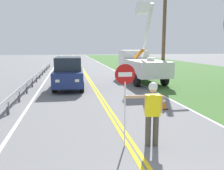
# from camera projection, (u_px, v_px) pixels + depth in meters

# --- Properties ---
(grass_verge_right) EXTENTS (16.00, 110.00, 0.01)m
(grass_verge_right) POSITION_uv_depth(u_px,v_px,m) (199.00, 74.00, 24.53)
(grass_verge_right) COLOR #3D662D
(grass_verge_right) RESTS_ON ground
(centerline_yellow_left) EXTENTS (0.11, 110.00, 0.01)m
(centerline_yellow_left) POSITION_uv_depth(u_px,v_px,m) (86.00, 76.00, 22.44)
(centerline_yellow_left) COLOR yellow
(centerline_yellow_left) RESTS_ON ground
(centerline_yellow_right) EXTENTS (0.11, 110.00, 0.01)m
(centerline_yellow_right) POSITION_uv_depth(u_px,v_px,m) (88.00, 76.00, 22.47)
(centerline_yellow_right) COLOR yellow
(centerline_yellow_right) RESTS_ON ground
(edge_line_right) EXTENTS (0.12, 110.00, 0.01)m
(edge_line_right) POSITION_uv_depth(u_px,v_px,m) (124.00, 75.00, 23.10)
(edge_line_right) COLOR silver
(edge_line_right) RESTS_ON ground
(edge_line_left) EXTENTS (0.12, 110.00, 0.01)m
(edge_line_left) POSITION_uv_depth(u_px,v_px,m) (48.00, 77.00, 21.81)
(edge_line_left) COLOR silver
(edge_line_left) RESTS_ON ground
(flagger_worker) EXTENTS (1.08, 0.27, 1.83)m
(flagger_worker) POSITION_uv_depth(u_px,v_px,m) (152.00, 110.00, 6.58)
(flagger_worker) COLOR #474238
(flagger_worker) RESTS_ON ground
(stop_sign_paddle) EXTENTS (0.56, 0.04, 2.33)m
(stop_sign_paddle) POSITION_uv_depth(u_px,v_px,m) (125.00, 87.00, 6.40)
(stop_sign_paddle) COLOR silver
(stop_sign_paddle) RESTS_ON ground
(utility_bucket_truck) EXTENTS (2.67, 6.85, 6.08)m
(utility_bucket_truck) POSITION_uv_depth(u_px,v_px,m) (140.00, 63.00, 19.02)
(utility_bucket_truck) COLOR silver
(utility_bucket_truck) RESTS_ON ground
(oncoming_suv_nearest) EXTENTS (2.06, 4.67, 2.10)m
(oncoming_suv_nearest) POSITION_uv_depth(u_px,v_px,m) (69.00, 73.00, 15.70)
(oncoming_suv_nearest) COLOR navy
(oncoming_suv_nearest) RESTS_ON ground
(utility_pole_near) EXTENTS (1.80, 0.28, 8.57)m
(utility_pole_near) POSITION_uv_depth(u_px,v_px,m) (164.00, 25.00, 18.99)
(utility_pole_near) COLOR brown
(utility_pole_near) RESTS_ON ground
(traffic_cone_lead) EXTENTS (0.40, 0.40, 0.70)m
(traffic_cone_lead) POSITION_uv_depth(u_px,v_px,m) (163.00, 102.00, 10.63)
(traffic_cone_lead) COLOR orange
(traffic_cone_lead) RESTS_ON ground
(guardrail_left_shoulder) EXTENTS (0.10, 32.00, 0.71)m
(guardrail_left_shoulder) POSITION_uv_depth(u_px,v_px,m) (34.00, 78.00, 17.46)
(guardrail_left_shoulder) COLOR #9EA0A3
(guardrail_left_shoulder) RESTS_ON ground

